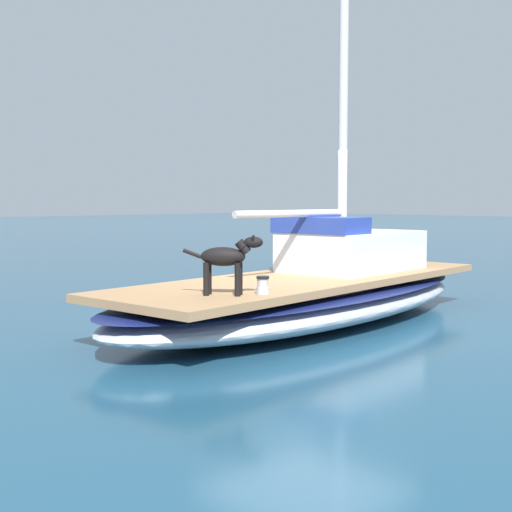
% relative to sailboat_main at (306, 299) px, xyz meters
% --- Properties ---
extents(ground_plane, '(120.00, 120.00, 0.00)m').
position_rel_sailboat_main_xyz_m(ground_plane, '(0.00, 0.00, -0.34)').
color(ground_plane, navy).
extents(sailboat_main, '(3.19, 7.44, 0.66)m').
position_rel_sailboat_main_xyz_m(sailboat_main, '(0.00, 0.00, 0.00)').
color(sailboat_main, '#B2B7C1').
rests_on(sailboat_main, ground).
extents(mast_main, '(0.14, 2.27, 7.63)m').
position_rel_sailboat_main_xyz_m(mast_main, '(-0.09, 0.75, 3.77)').
color(mast_main, silver).
rests_on(mast_main, sailboat_main).
extents(cabin_house, '(1.60, 2.34, 0.84)m').
position_rel_sailboat_main_xyz_m(cabin_house, '(-0.11, 1.11, 0.67)').
color(cabin_house, silver).
rests_on(cabin_house, sailboat_main).
extents(dog_black, '(0.79, 0.64, 0.70)m').
position_rel_sailboat_main_xyz_m(dog_black, '(0.67, -2.11, 0.75)').
color(dog_black, black).
rests_on(dog_black, sailboat_main).
extents(deck_winch, '(0.16, 0.16, 0.21)m').
position_rel_sailboat_main_xyz_m(deck_winch, '(0.89, -1.74, 0.42)').
color(deck_winch, '#B7B7BC').
rests_on(deck_winch, sailboat_main).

